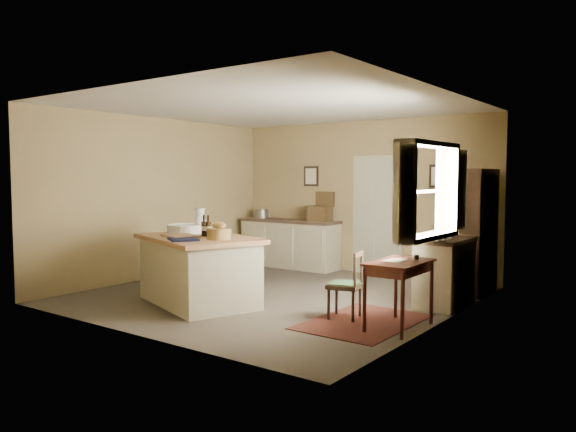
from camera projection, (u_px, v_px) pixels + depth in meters
name	position (u px, v px, depth m)	size (l,w,h in m)	color
ground	(275.00, 295.00, 8.09)	(5.00, 5.00, 0.00)	#61564A
wall_back	(361.00, 197.00, 10.01)	(5.00, 0.10, 2.70)	#9A8153
wall_front	(132.00, 210.00, 5.99)	(5.00, 0.10, 2.70)	#9A8153
wall_left	(158.00, 198.00, 9.48)	(0.10, 5.00, 2.70)	#9A8153
wall_right	(445.00, 208.00, 6.52)	(0.10, 5.00, 2.70)	#9A8153
ceiling	(275.00, 106.00, 7.90)	(5.00, 5.00, 0.00)	silver
door	(377.00, 214.00, 9.79)	(0.97, 0.06, 2.11)	#AEAF94
framed_prints	(370.00, 176.00, 9.84)	(2.82, 0.02, 0.38)	black
window	(432.00, 191.00, 6.39)	(0.25, 1.99, 1.12)	#BCB492
work_island	(198.00, 268.00, 7.56)	(2.07, 1.69, 1.20)	#BCB492
sideboard	(290.00, 242.00, 10.62)	(1.99, 0.57, 1.18)	#BCB492
rug	(363.00, 322.00, 6.60)	(1.10, 1.60, 0.01)	#57271C
writing_desk	(399.00, 270.00, 6.29)	(0.53, 0.86, 0.82)	#3A1510
desk_chair	(345.00, 286.00, 6.75)	(0.37, 0.37, 0.80)	#312014
right_cabinet	(445.00, 271.00, 7.43)	(0.55, 0.99, 0.99)	#BCB492
shelving_unit	(482.00, 232.00, 8.15)	(0.31, 0.82, 1.82)	#312014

